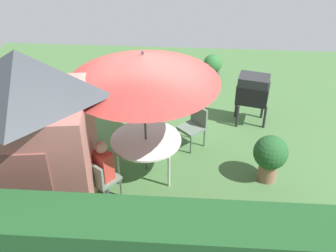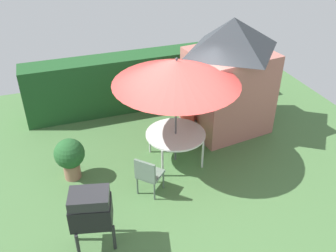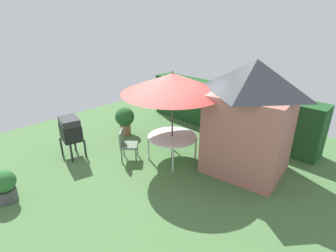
{
  "view_description": "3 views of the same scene",
  "coord_description": "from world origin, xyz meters",
  "px_view_note": "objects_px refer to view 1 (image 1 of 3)",
  "views": [
    {
      "loc": [
        -0.79,
        7.09,
        5.38
      ],
      "look_at": [
        -0.33,
        0.43,
        0.9
      ],
      "focal_mm": 44.45,
      "sensor_mm": 36.0,
      "label": 1
    },
    {
      "loc": [
        -2.39,
        -5.94,
        5.36
      ],
      "look_at": [
        -0.23,
        0.29,
        1.21
      ],
      "focal_mm": 39.85,
      "sensor_mm": 36.0,
      "label": 2
    },
    {
      "loc": [
        4.64,
        -4.21,
        3.88
      ],
      "look_at": [
        0.18,
        0.39,
        1.15
      ],
      "focal_mm": 28.2,
      "sensor_mm": 36.0,
      "label": 3
    }
  ],
  "objects_px": {
    "bbq_grill": "(253,90)",
    "person_in_red": "(103,164)",
    "patio_table": "(146,141)",
    "potted_plant_by_shed": "(212,67)",
    "garden_shed": "(32,131)",
    "patio_umbrella": "(143,68)",
    "chair_far_side": "(195,124)",
    "potted_plant_by_grill": "(270,155)",
    "chair_near_shed": "(100,178)"
  },
  "relations": [
    {
      "from": "chair_near_shed",
      "to": "potted_plant_by_grill",
      "type": "height_order",
      "value": "potted_plant_by_grill"
    },
    {
      "from": "patio_table",
      "to": "potted_plant_by_grill",
      "type": "relative_size",
      "value": 1.41
    },
    {
      "from": "garden_shed",
      "to": "bbq_grill",
      "type": "distance_m",
      "value": 4.93
    },
    {
      "from": "bbq_grill",
      "to": "potted_plant_by_grill",
      "type": "height_order",
      "value": "bbq_grill"
    },
    {
      "from": "person_in_red",
      "to": "chair_far_side",
      "type": "bearing_deg",
      "value": -131.7
    },
    {
      "from": "patio_umbrella",
      "to": "garden_shed",
      "type": "bearing_deg",
      "value": 28.64
    },
    {
      "from": "potted_plant_by_grill",
      "to": "person_in_red",
      "type": "bearing_deg",
      "value": 13.52
    },
    {
      "from": "chair_near_shed",
      "to": "patio_table",
      "type": "bearing_deg",
      "value": -127.28
    },
    {
      "from": "person_in_red",
      "to": "patio_table",
      "type": "bearing_deg",
      "value": -127.28
    },
    {
      "from": "chair_far_side",
      "to": "potted_plant_by_shed",
      "type": "height_order",
      "value": "chair_far_side"
    },
    {
      "from": "patio_table",
      "to": "chair_near_shed",
      "type": "xyz_separation_m",
      "value": [
        0.71,
        0.93,
        -0.16
      ]
    },
    {
      "from": "person_in_red",
      "to": "chair_near_shed",
      "type": "bearing_deg",
      "value": 52.72
    },
    {
      "from": "bbq_grill",
      "to": "patio_table",
      "type": "bearing_deg",
      "value": 40.4
    },
    {
      "from": "patio_table",
      "to": "patio_umbrella",
      "type": "xyz_separation_m",
      "value": [
        0.0,
        0.0,
        1.56
      ]
    },
    {
      "from": "chair_near_shed",
      "to": "potted_plant_by_grill",
      "type": "distance_m",
      "value": 3.17
    },
    {
      "from": "patio_table",
      "to": "potted_plant_by_grill",
      "type": "height_order",
      "value": "potted_plant_by_grill"
    },
    {
      "from": "garden_shed",
      "to": "person_in_red",
      "type": "xyz_separation_m",
      "value": [
        -1.1,
        -0.1,
        -0.72
      ]
    },
    {
      "from": "patio_table",
      "to": "garden_shed",
      "type": "bearing_deg",
      "value": 28.64
    },
    {
      "from": "chair_near_shed",
      "to": "chair_far_side",
      "type": "relative_size",
      "value": 1.0
    },
    {
      "from": "bbq_grill",
      "to": "chair_far_side",
      "type": "height_order",
      "value": "bbq_grill"
    },
    {
      "from": "garden_shed",
      "to": "potted_plant_by_grill",
      "type": "relative_size",
      "value": 3.03
    },
    {
      "from": "patio_umbrella",
      "to": "bbq_grill",
      "type": "height_order",
      "value": "patio_umbrella"
    },
    {
      "from": "potted_plant_by_shed",
      "to": "garden_shed",
      "type": "bearing_deg",
      "value": 57.3
    },
    {
      "from": "garden_shed",
      "to": "person_in_red",
      "type": "bearing_deg",
      "value": -174.95
    },
    {
      "from": "garden_shed",
      "to": "chair_far_side",
      "type": "bearing_deg",
      "value": -145.08
    },
    {
      "from": "garden_shed",
      "to": "patio_umbrella",
      "type": "relative_size",
      "value": 1.08
    },
    {
      "from": "garden_shed",
      "to": "chair_near_shed",
      "type": "xyz_separation_m",
      "value": [
        -1.05,
        -0.03,
        -0.98
      ]
    },
    {
      "from": "chair_near_shed",
      "to": "chair_far_side",
      "type": "xyz_separation_m",
      "value": [
        -1.64,
        -1.85,
        0.0
      ]
    },
    {
      "from": "bbq_grill",
      "to": "chair_near_shed",
      "type": "relative_size",
      "value": 1.33
    },
    {
      "from": "patio_table",
      "to": "potted_plant_by_shed",
      "type": "height_order",
      "value": "potted_plant_by_shed"
    },
    {
      "from": "garden_shed",
      "to": "potted_plant_by_grill",
      "type": "height_order",
      "value": "garden_shed"
    },
    {
      "from": "patio_umbrella",
      "to": "patio_table",
      "type": "bearing_deg",
      "value": 0.0
    },
    {
      "from": "potted_plant_by_shed",
      "to": "bbq_grill",
      "type": "bearing_deg",
      "value": 112.54
    },
    {
      "from": "garden_shed",
      "to": "bbq_grill",
      "type": "bearing_deg",
      "value": -144.4
    },
    {
      "from": "garden_shed",
      "to": "patio_umbrella",
      "type": "bearing_deg",
      "value": -151.36
    },
    {
      "from": "chair_near_shed",
      "to": "person_in_red",
      "type": "distance_m",
      "value": 0.28
    },
    {
      "from": "potted_plant_by_grill",
      "to": "person_in_red",
      "type": "distance_m",
      "value": 3.11
    },
    {
      "from": "chair_near_shed",
      "to": "potted_plant_by_shed",
      "type": "height_order",
      "value": "chair_near_shed"
    },
    {
      "from": "patio_table",
      "to": "potted_plant_by_shed",
      "type": "xyz_separation_m",
      "value": [
        -1.37,
        -3.91,
        -0.27
      ]
    },
    {
      "from": "bbq_grill",
      "to": "chair_far_side",
      "type": "distance_m",
      "value": 1.64
    },
    {
      "from": "patio_umbrella",
      "to": "potted_plant_by_grill",
      "type": "distance_m",
      "value": 2.89
    },
    {
      "from": "bbq_grill",
      "to": "potted_plant_by_grill",
      "type": "distance_m",
      "value": 2.04
    },
    {
      "from": "chair_far_side",
      "to": "potted_plant_by_shed",
      "type": "bearing_deg",
      "value": -98.37
    },
    {
      "from": "patio_table",
      "to": "person_in_red",
      "type": "xyz_separation_m",
      "value": [
        0.66,
        0.86,
        0.1
      ]
    },
    {
      "from": "potted_plant_by_grill",
      "to": "bbq_grill",
      "type": "bearing_deg",
      "value": -85.74
    },
    {
      "from": "patio_umbrella",
      "to": "potted_plant_by_shed",
      "type": "height_order",
      "value": "patio_umbrella"
    },
    {
      "from": "bbq_grill",
      "to": "person_in_red",
      "type": "bearing_deg",
      "value": 43.75
    },
    {
      "from": "bbq_grill",
      "to": "person_in_red",
      "type": "xyz_separation_m",
      "value": [
        2.87,
        2.75,
        -0.06
      ]
    },
    {
      "from": "garden_shed",
      "to": "patio_umbrella",
      "type": "height_order",
      "value": "garden_shed"
    },
    {
      "from": "potted_plant_by_shed",
      "to": "chair_far_side",
      "type": "bearing_deg",
      "value": 81.63
    }
  ]
}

